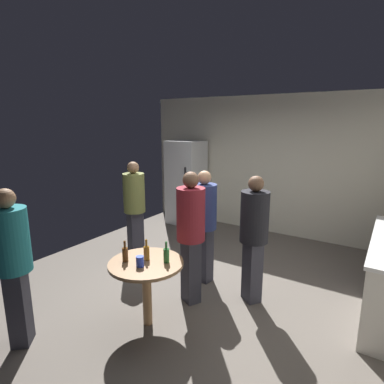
{
  "coord_description": "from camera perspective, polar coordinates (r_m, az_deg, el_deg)",
  "views": [
    {
      "loc": [
        2.09,
        -3.4,
        2.19
      ],
      "look_at": [
        -0.12,
        0.02,
        1.28
      ],
      "focal_mm": 29.59,
      "sensor_mm": 36.0,
      "label": 1
    }
  ],
  "objects": [
    {
      "name": "plastic_cup_blue",
      "position": [
        3.36,
        -9.36,
        -12.23
      ],
      "size": [
        0.08,
        0.08,
        0.11
      ],
      "primitive_type": "cylinder",
      "color": "blue",
      "rests_on": "foreground_table"
    },
    {
      "name": "person_in_black_shirt",
      "position": [
        3.88,
        11.1,
        -6.77
      ],
      "size": [
        0.48,
        0.48,
        1.58
      ],
      "rotation": [
        0.0,
        0.0,
        -2.2
      ],
      "color": "#2D2D38",
      "rests_on": "ground_plane"
    },
    {
      "name": "beer_bottle_amber",
      "position": [
        3.49,
        -8.19,
        -10.74
      ],
      "size": [
        0.06,
        0.06,
        0.23
      ],
      "color": "#8C5919",
      "rests_on": "foreground_table"
    },
    {
      "name": "wall_back",
      "position": [
        6.44,
        13.71,
        4.69
      ],
      "size": [
        5.32,
        0.06,
        2.7
      ],
      "primitive_type": "cube",
      "color": "beige",
      "rests_on": "ground_plane"
    },
    {
      "name": "beer_bottle_brown",
      "position": [
        3.49,
        -11.96,
        -10.86
      ],
      "size": [
        0.06,
        0.06,
        0.23
      ],
      "color": "#593314",
      "rests_on": "foreground_table"
    },
    {
      "name": "person_in_olive_shirt",
      "position": [
        5.12,
        -10.34,
        -1.97
      ],
      "size": [
        0.43,
        0.43,
        1.59
      ],
      "rotation": [
        0.0,
        0.0,
        -0.31
      ],
      "color": "#2D2D38",
      "rests_on": "ground_plane"
    },
    {
      "name": "person_in_teal_shirt",
      "position": [
        3.52,
        -29.64,
        -10.13
      ],
      "size": [
        0.48,
        0.48,
        1.6
      ],
      "rotation": [
        0.0,
        0.0,
        0.74
      ],
      "color": "#2D2D38",
      "rests_on": "ground_plane"
    },
    {
      "name": "foreground_table",
      "position": [
        3.52,
        -8.24,
        -13.91
      ],
      "size": [
        0.8,
        0.8,
        0.73
      ],
      "color": "olive",
      "rests_on": "ground_plane"
    },
    {
      "name": "refrigerator",
      "position": [
        6.88,
        -1.08,
        1.73
      ],
      "size": [
        0.7,
        0.68,
        1.8
      ],
      "color": "silver",
      "rests_on": "ground_plane"
    },
    {
      "name": "person_in_navy_shirt",
      "position": [
        4.3,
        2.16,
        -4.77
      ],
      "size": [
        0.38,
        0.38,
        1.56
      ],
      "rotation": [
        0.0,
        0.0,
        -1.7
      ],
      "color": "#2D2D38",
      "rests_on": "ground_plane"
    },
    {
      "name": "person_in_maroon_shirt",
      "position": [
        3.79,
        -0.23,
        -6.51
      ],
      "size": [
        0.46,
        0.46,
        1.63
      ],
      "rotation": [
        0.0,
        0.0,
        -2.03
      ],
      "color": "#2D2D38",
      "rests_on": "ground_plane"
    },
    {
      "name": "ground_plane",
      "position": [
        4.58,
        1.2,
        -16.75
      ],
      "size": [
        5.2,
        5.2,
        0.1
      ],
      "primitive_type": "cube",
      "color": "#5B544C"
    },
    {
      "name": "beer_bottle_green",
      "position": [
        3.41,
        -4.65,
        -11.23
      ],
      "size": [
        0.06,
        0.06,
        0.23
      ],
      "color": "#26662D",
      "rests_on": "foreground_table"
    }
  ]
}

